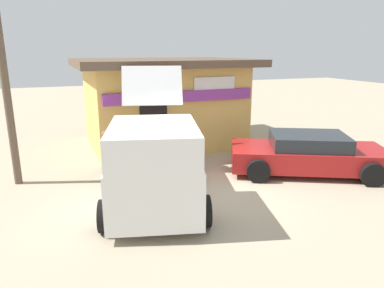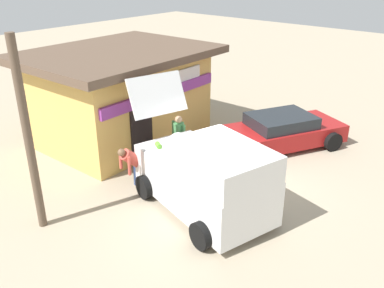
{
  "view_description": "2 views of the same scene",
  "coord_description": "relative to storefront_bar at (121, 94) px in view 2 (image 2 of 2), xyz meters",
  "views": [
    {
      "loc": [
        -3.46,
        -7.79,
        3.57
      ],
      "look_at": [
        -0.08,
        1.12,
        1.01
      ],
      "focal_mm": 32.92,
      "sensor_mm": 36.0,
      "label": 1
    },
    {
      "loc": [
        -8.85,
        -6.07,
        6.15
      ],
      "look_at": [
        -0.43,
        1.19,
        1.13
      ],
      "focal_mm": 38.97,
      "sensor_mm": 36.0,
      "label": 2
    }
  ],
  "objects": [
    {
      "name": "customer_bending",
      "position": [
        -2.28,
        -3.11,
        -0.84
      ],
      "size": [
        0.75,
        0.6,
        1.37
      ],
      "color": "navy",
      "rests_on": "ground_plane"
    },
    {
      "name": "parked_sedan",
      "position": [
        3.04,
        -4.8,
        -1.1
      ],
      "size": [
        4.81,
        3.61,
        1.18
      ],
      "color": "maroon",
      "rests_on": "ground_plane"
    },
    {
      "name": "unloaded_banana_pile",
      "position": [
        -1.01,
        -2.36,
        -1.45
      ],
      "size": [
        0.89,
        0.8,
        0.48
      ],
      "color": "silver",
      "rests_on": "ground_plane"
    },
    {
      "name": "paint_bucket",
      "position": [
        2.27,
        -2.66,
        -1.47
      ],
      "size": [
        0.31,
        0.31,
        0.4
      ],
      "primitive_type": "cylinder",
      "color": "#BF3F33",
      "rests_on": "ground_plane"
    },
    {
      "name": "utility_pole",
      "position": [
        -4.97,
        -2.72,
        0.7
      ],
      "size": [
        0.2,
        0.2,
        4.73
      ],
      "primitive_type": "cylinder",
      "color": "brown",
      "rests_on": "ground_plane"
    },
    {
      "name": "ground_plane",
      "position": [
        -0.27,
        -5.15,
        -1.67
      ],
      "size": [
        60.0,
        60.0,
        0.0
      ],
      "primitive_type": "plane",
      "color": "tan"
    },
    {
      "name": "vendor_standing",
      "position": [
        -0.3,
        -3.07,
        -0.7
      ],
      "size": [
        0.36,
        0.57,
        1.68
      ],
      "color": "#726047",
      "rests_on": "ground_plane"
    },
    {
      "name": "storefront_bar",
      "position": [
        0.0,
        0.0,
        0.0
      ],
      "size": [
        6.47,
        5.09,
        3.24
      ],
      "color": "#E0B259",
      "rests_on": "ground_plane"
    },
    {
      "name": "delivery_van",
      "position": [
        -1.8,
        -5.39,
        -0.65
      ],
      "size": [
        3.02,
        4.76,
        3.12
      ],
      "color": "white",
      "rests_on": "ground_plane"
    }
  ]
}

